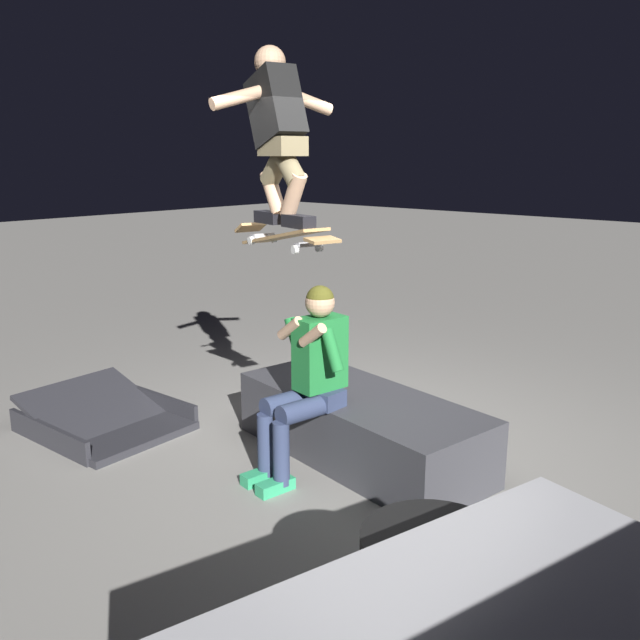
% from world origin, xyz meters
% --- Properties ---
extents(ground_plane, '(40.00, 40.00, 0.00)m').
position_xyz_m(ground_plane, '(0.00, 0.00, 0.00)').
color(ground_plane, gray).
extents(ledge_box_main, '(2.05, 1.08, 0.48)m').
position_xyz_m(ledge_box_main, '(-0.13, 0.07, 0.24)').
color(ledge_box_main, '#38383D').
rests_on(ledge_box_main, ground).
extents(person_sitting_on_ledge, '(0.60, 0.78, 1.31)m').
position_xyz_m(person_sitting_on_ledge, '(-0.02, 0.51, 0.73)').
color(person_sitting_on_ledge, '#2D3856').
rests_on(person_sitting_on_ledge, ground).
extents(skateboard, '(1.04, 0.44, 0.17)m').
position_xyz_m(skateboard, '(0.16, 0.54, 1.63)').
color(skateboard, '#AD8451').
extents(skater_airborne, '(0.64, 0.88, 1.12)m').
position_xyz_m(skater_airborne, '(0.22, 0.53, 2.32)').
color(skater_airborne, black).
extents(kicker_ramp, '(1.23, 1.05, 0.39)m').
position_xyz_m(kicker_ramp, '(1.72, 1.05, 0.06)').
color(kicker_ramp, '#28282D').
rests_on(kicker_ramp, ground).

